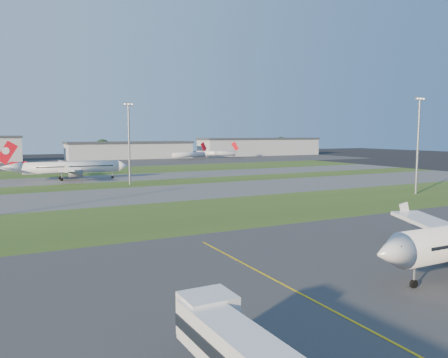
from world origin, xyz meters
TOP-DOWN VIEW (x-y plane):
  - ground at (0.00, 0.00)m, footprint 700.00×700.00m
  - apron_near at (0.00, 0.00)m, footprint 300.00×70.00m
  - grass_strip_a at (0.00, 52.00)m, footprint 300.00×34.00m
  - taxiway_a at (0.00, 85.00)m, footprint 300.00×32.00m
  - grass_strip_b at (0.00, 110.00)m, footprint 300.00×18.00m
  - taxiway_b at (0.00, 132.00)m, footprint 300.00×26.00m
  - grass_strip_c at (0.00, 165.00)m, footprint 300.00×40.00m
  - apron_far at (0.00, 225.00)m, footprint 400.00×80.00m
  - yellow_line at (5.00, 0.00)m, footprint 0.25×60.00m
  - airliner_taxiing at (0.64, 132.51)m, footprint 39.89×33.78m
  - mini_jet_near at (83.80, 224.05)m, footprint 27.40×12.08m
  - mini_jet_far at (108.29, 235.54)m, footprint 24.86×17.15m
  - light_mast_centre at (15.00, 108.00)m, footprint 3.20×0.70m
  - light_mast_east at (78.00, 52.00)m, footprint 3.20×0.70m
  - hangar_east at (55.00, 255.00)m, footprint 81.60×23.00m
  - hangar_far_east at (155.00, 255.00)m, footprint 96.90×23.00m
  - tree_mid_west at (-20.00, 266.00)m, footprint 9.90×9.90m
  - tree_mid_east at (40.00, 269.00)m, footprint 11.55×11.55m
  - tree_east at (115.00, 267.00)m, footprint 10.45×10.45m
  - tree_far_east at (185.00, 271.00)m, footprint 12.65×12.65m

SIDE VIEW (x-z plane):
  - ground at x=0.00m, z-range 0.00..0.00m
  - yellow_line at x=5.00m, z-range -0.01..0.01m
  - apron_near at x=0.00m, z-range 0.00..0.01m
  - grass_strip_a at x=0.00m, z-range 0.00..0.01m
  - taxiway_a at x=0.00m, z-range 0.00..0.01m
  - grass_strip_b at x=0.00m, z-range 0.00..0.01m
  - taxiway_b at x=0.00m, z-range 0.00..0.01m
  - grass_strip_c at x=0.00m, z-range 0.00..0.01m
  - apron_far at x=0.00m, z-range 0.00..0.01m
  - mini_jet_near at x=83.80m, z-range -1.46..8.02m
  - mini_jet_far at x=108.29m, z-range -1.46..8.02m
  - airliner_taxiing at x=0.64m, z-range -1.85..10.59m
  - hangar_east at x=55.00m, z-range 0.04..11.24m
  - tree_mid_west at x=-20.00m, z-range 0.44..11.24m
  - tree_east at x=115.00m, z-range 0.46..11.86m
  - hangar_far_east at x=155.00m, z-range 0.04..13.24m
  - tree_mid_east at x=40.00m, z-range 0.51..13.11m
  - tree_far_east at x=185.00m, z-range 0.56..14.36m
  - light_mast_centre at x=15.00m, z-range 1.91..27.71m
  - light_mast_east at x=78.00m, z-range 1.91..27.71m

